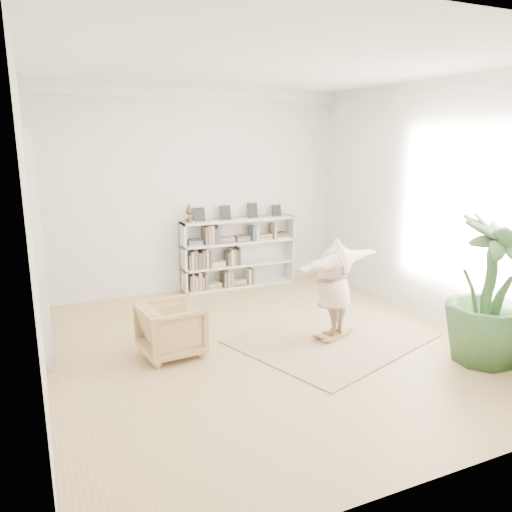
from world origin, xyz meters
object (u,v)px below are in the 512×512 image
Objects in this scene: rocker_board at (332,335)px; bookshelf at (239,254)px; houseplant at (489,291)px; armchair at (171,329)px; person at (334,284)px.

bookshelf is at bearing 75.53° from rocker_board.
bookshelf is 4.27× the size of rocker_board.
bookshelf is at bearing 109.81° from houseplant.
houseplant is (1.34, -1.39, 0.86)m from rocker_board.
armchair is 2.27m from person.
person is at bearing 154.17° from rocker_board.
armchair is 2.25m from rocker_board.
houseplant is (1.34, -1.39, 0.12)m from person.
bookshelf reaches higher than person.
houseplant is (3.53, -1.79, 0.57)m from armchair.
rocker_board is at bearing 154.17° from person.
person reaches higher than armchair.
armchair is 0.46× the size of person.
armchair is 1.49× the size of rocker_board.
bookshelf is at bearing -44.06° from armchair.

